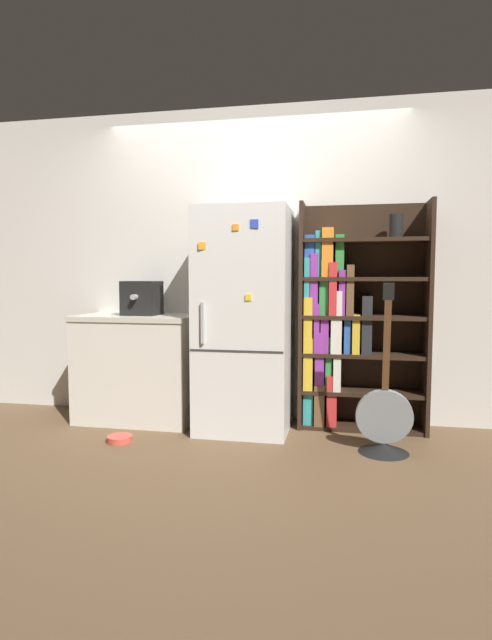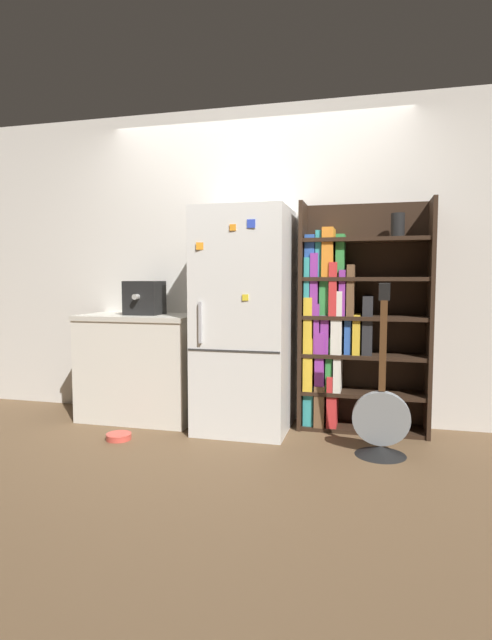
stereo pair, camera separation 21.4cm
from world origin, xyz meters
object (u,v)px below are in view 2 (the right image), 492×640
refrigerator (245,320)px  pet_bowl (119,436)px  guitar (381,431)px  espresso_machine (145,298)px  bookshelf (346,323)px

refrigerator → pet_bowl: bearing=-148.5°
guitar → pet_bowl: (-1.87, -0.13, -0.14)m
espresso_machine → pet_bowl: size_ratio=1.69×
bookshelf → espresso_machine: bearing=-175.3°
espresso_machine → bookshelf: bearing=4.7°
guitar → pet_bowl: guitar is taller
espresso_machine → guitar: espresso_machine is taller
refrigerator → pet_bowl: size_ratio=9.22×
guitar → refrigerator: bearing=160.1°
refrigerator → pet_bowl: 1.28m
refrigerator → bookshelf: (0.77, 0.20, -0.02)m
refrigerator → guitar: bearing=-19.9°
espresso_machine → refrigerator: bearing=-4.3°
espresso_machine → guitar: 2.14m
bookshelf → guitar: (0.27, -0.58, -0.67)m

